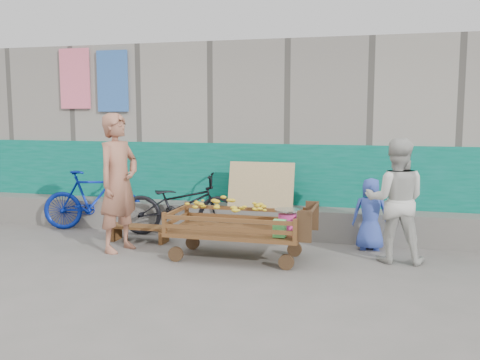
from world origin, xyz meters
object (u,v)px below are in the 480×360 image
(woman, at_px, (396,200))
(vendor_man, at_px, (119,183))
(bench, at_px, (140,230))
(banana_cart, at_px, (234,218))
(bicycle_dark, at_px, (180,204))
(bicycle_blue, at_px, (93,200))
(child, at_px, (370,214))

(woman, bearing_deg, vendor_man, 6.17)
(bench, bearing_deg, banana_cart, -18.87)
(vendor_man, bearing_deg, woman, -67.97)
(vendor_man, height_order, bicycle_dark, vendor_man)
(vendor_man, relative_size, bicycle_blue, 1.18)
(vendor_man, distance_m, bicycle_blue, 1.58)
(vendor_man, distance_m, woman, 3.65)
(woman, bearing_deg, child, -59.12)
(bicycle_dark, bearing_deg, child, -105.44)
(vendor_man, bearing_deg, child, -58.83)
(bench, relative_size, bicycle_dark, 0.52)
(banana_cart, bearing_deg, bicycle_blue, 157.52)
(vendor_man, height_order, bicycle_blue, vendor_man)
(banana_cart, height_order, vendor_man, vendor_man)
(banana_cart, height_order, bench, banana_cart)
(bench, distance_m, child, 3.32)
(bench, distance_m, vendor_man, 0.93)
(bicycle_dark, relative_size, bicycle_blue, 1.14)
(banana_cart, xyz_separation_m, woman, (2.00, 0.41, 0.25))
(woman, distance_m, bicycle_dark, 3.26)
(woman, height_order, bicycle_blue, woman)
(banana_cart, xyz_separation_m, child, (1.69, 0.93, -0.04))
(bench, height_order, bicycle_dark, bicycle_dark)
(bench, bearing_deg, vendor_man, -94.10)
(bicycle_dark, distance_m, bicycle_blue, 1.50)
(bicycle_dark, bearing_deg, vendor_man, 145.66)
(bicycle_dark, bearing_deg, bicycle_blue, 78.06)
(child, relative_size, bicycle_dark, 0.55)
(bench, relative_size, child, 0.95)
(child, relative_size, bicycle_blue, 0.63)
(banana_cart, height_order, child, child)
(vendor_man, relative_size, bicycle_dark, 1.04)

